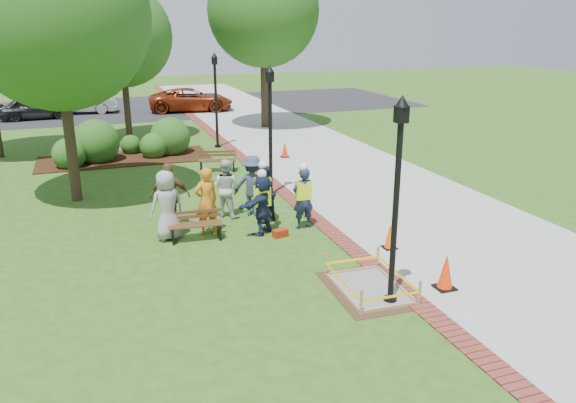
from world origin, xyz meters
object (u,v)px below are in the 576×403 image
object	(u,v)px
wet_concrete_pad	(370,280)
lamp_near	(397,187)
cone_front	(446,272)
hivis_worker_b	(303,196)
hivis_worker_a	(262,202)
bench_near	(196,231)
hivis_worker_c	(263,192)

from	to	relation	value
wet_concrete_pad	lamp_near	bearing A→B (deg)	-77.92
cone_front	hivis_worker_b	world-z (taller)	hivis_worker_b
hivis_worker_a	hivis_worker_b	distance (m)	1.20
wet_concrete_pad	hivis_worker_a	bearing A→B (deg)	106.23
wet_concrete_pad	bench_near	world-z (taller)	bench_near
bench_near	hivis_worker_a	world-z (taller)	hivis_worker_a
bench_near	cone_front	size ratio (longest dim) A/B	1.74
hivis_worker_b	hivis_worker_c	size ratio (longest dim) A/B	1.03
cone_front	hivis_worker_c	xyz separation A→B (m)	(-2.43, 5.43, 0.51)
hivis_worker_a	hivis_worker_c	xyz separation A→B (m)	(0.29, 0.86, 0.00)
wet_concrete_pad	hivis_worker_c	world-z (taller)	hivis_worker_c
hivis_worker_b	bench_near	bearing A→B (deg)	178.34
hivis_worker_a	wet_concrete_pad	bearing A→B (deg)	-73.77
bench_near	lamp_near	size ratio (longest dim) A/B	0.34
wet_concrete_pad	cone_front	size ratio (longest dim) A/B	2.84
lamp_near	hivis_worker_a	size ratio (longest dim) A/B	2.35
hivis_worker_a	hivis_worker_b	size ratio (longest dim) A/B	0.96
lamp_near	hivis_worker_c	distance (m)	5.85
bench_near	hivis_worker_b	xyz separation A→B (m)	(3.01, -0.09, 0.69)
hivis_worker_b	wet_concrete_pad	bearing A→B (deg)	-90.25
lamp_near	hivis_worker_a	distance (m)	5.12
cone_front	lamp_near	xyz separation A→B (m)	(-1.41, -0.11, 2.08)
wet_concrete_pad	bench_near	xyz separation A→B (m)	(-3.00, 4.17, 0.01)
bench_near	hivis_worker_c	bearing A→B (deg)	19.26
hivis_worker_b	hivis_worker_c	world-z (taller)	hivis_worker_b
wet_concrete_pad	cone_front	xyz separation A→B (m)	(1.54, -0.52, 0.17)
wet_concrete_pad	hivis_worker_b	distance (m)	4.14
wet_concrete_pad	hivis_worker_a	size ratio (longest dim) A/B	1.30
cone_front	hivis_worker_c	size ratio (longest dim) A/B	0.45
cone_front	hivis_worker_c	distance (m)	5.97
bench_near	hivis_worker_a	bearing A→B (deg)	-3.87
hivis_worker_c	hivis_worker_a	bearing A→B (deg)	-108.76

